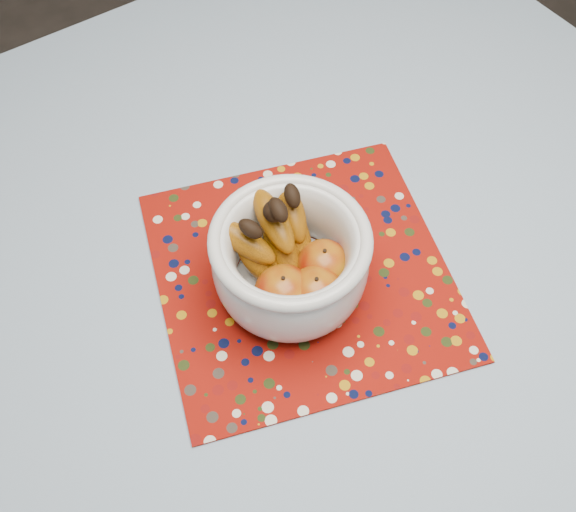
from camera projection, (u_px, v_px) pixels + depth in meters
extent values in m
plane|color=#2D2826|center=(312.00, 431.00, 1.58)|extent=(4.00, 4.00, 0.00)
cube|color=brown|center=(326.00, 262.00, 0.97)|extent=(1.20, 1.20, 0.04)
cylinder|color=brown|center=(364.00, 98.00, 1.70)|extent=(0.06, 0.06, 0.71)
cylinder|color=brown|center=(488.00, 165.00, 1.74)|extent=(0.04, 0.04, 0.46)
cube|color=#6283A3|center=(327.00, 252.00, 0.95)|extent=(1.32, 1.32, 0.01)
cube|color=maroon|center=(302.00, 273.00, 0.93)|extent=(0.49, 0.49, 0.00)
cylinder|color=silver|center=(290.00, 286.00, 0.91)|extent=(0.10, 0.10, 0.01)
cylinder|color=silver|center=(290.00, 282.00, 0.90)|extent=(0.15, 0.15, 0.01)
torus|color=silver|center=(290.00, 239.00, 0.82)|extent=(0.20, 0.20, 0.02)
ellipsoid|color=#701104|center=(283.00, 293.00, 0.84)|extent=(0.07, 0.07, 0.07)
ellipsoid|color=#701104|center=(324.00, 265.00, 0.87)|extent=(0.07, 0.07, 0.06)
ellipsoid|color=#701104|center=(316.00, 293.00, 0.84)|extent=(0.07, 0.07, 0.07)
sphere|color=black|center=(274.00, 211.00, 0.82)|extent=(0.03, 0.03, 0.03)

